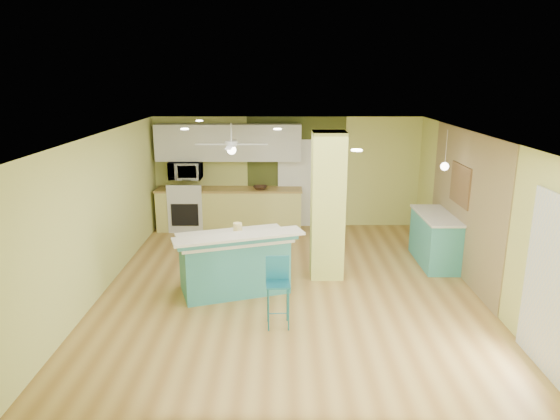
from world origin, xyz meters
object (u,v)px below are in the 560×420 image
object	(u,v)px
bar_stool	(278,280)
side_counter	(435,239)
peninsula	(234,262)
canister	(238,229)
fruit_bowl	(260,188)

from	to	relation	value
bar_stool	side_counter	size ratio (longest dim) A/B	0.68
peninsula	bar_stool	distance (m)	1.33
peninsula	canister	xyz separation A→B (m)	(0.05, 0.13, 0.52)
peninsula	fruit_bowl	size ratio (longest dim) A/B	6.61
fruit_bowl	side_counter	bearing A→B (deg)	-31.49
peninsula	bar_stool	size ratio (longest dim) A/B	2.13
bar_stool	fruit_bowl	world-z (taller)	fruit_bowl
bar_stool	canister	distance (m)	1.46
peninsula	side_counter	bearing A→B (deg)	0.78
peninsula	canister	size ratio (longest dim) A/B	11.43
bar_stool	side_counter	bearing A→B (deg)	35.99
side_counter	fruit_bowl	world-z (taller)	fruit_bowl
fruit_bowl	peninsula	bearing A→B (deg)	-95.00
side_counter	canister	world-z (taller)	canister
peninsula	bar_stool	world-z (taller)	peninsula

